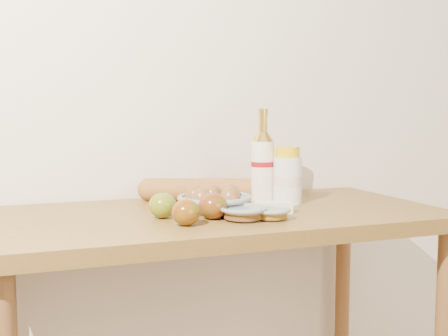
% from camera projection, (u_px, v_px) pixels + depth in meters
% --- Properties ---
extents(back_wall, '(3.50, 0.02, 2.60)m').
position_uv_depth(back_wall, '(185.00, 70.00, 1.78)').
color(back_wall, silver).
rests_on(back_wall, ground).
extents(table, '(1.20, 0.60, 0.90)m').
position_uv_depth(table, '(220.00, 256.00, 1.53)').
color(table, olive).
rests_on(table, ground).
extents(bourbon_bottle, '(0.09, 0.09, 0.28)m').
position_uv_depth(bourbon_bottle, '(263.00, 165.00, 1.65)').
color(bourbon_bottle, white).
rests_on(bourbon_bottle, table).
extents(cream_bottle, '(0.10, 0.10, 0.17)m').
position_uv_depth(cream_bottle, '(288.00, 177.00, 1.64)').
color(cream_bottle, white).
rests_on(cream_bottle, table).
extents(egg_bowl, '(0.23, 0.23, 0.07)m').
position_uv_depth(egg_bowl, '(214.00, 201.00, 1.50)').
color(egg_bowl, gray).
rests_on(egg_bowl, table).
extents(baguette, '(0.41, 0.21, 0.07)m').
position_uv_depth(baguette, '(206.00, 190.00, 1.69)').
color(baguette, '#B97D38').
rests_on(baguette, table).
extents(apple_yellowgreen, '(0.09, 0.09, 0.07)m').
position_uv_depth(apple_yellowgreen, '(163.00, 205.00, 1.41)').
color(apple_yellowgreen, olive).
rests_on(apple_yellowgreen, table).
extents(apple_redgreen_front, '(0.09, 0.09, 0.06)m').
position_uv_depth(apple_redgreen_front, '(186.00, 212.00, 1.32)').
color(apple_redgreen_front, '#950B08').
rests_on(apple_redgreen_front, table).
extents(apple_redgreen_right, '(0.10, 0.10, 0.07)m').
position_uv_depth(apple_redgreen_right, '(213.00, 206.00, 1.40)').
color(apple_redgreen_right, maroon).
rests_on(apple_redgreen_right, table).
extents(sugar_bowl, '(0.14, 0.14, 0.03)m').
position_uv_depth(sugar_bowl, '(243.00, 213.00, 1.39)').
color(sugar_bowl, gray).
rests_on(sugar_bowl, table).
extents(syrup_bowl, '(0.12, 0.12, 0.03)m').
position_uv_depth(syrup_bowl, '(271.00, 213.00, 1.40)').
color(syrup_bowl, gray).
rests_on(syrup_bowl, table).
extents(butter_stick, '(0.11, 0.06, 0.03)m').
position_uv_depth(butter_stick, '(272.00, 207.00, 1.49)').
color(butter_stick, '#F8F3C0').
rests_on(butter_stick, table).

